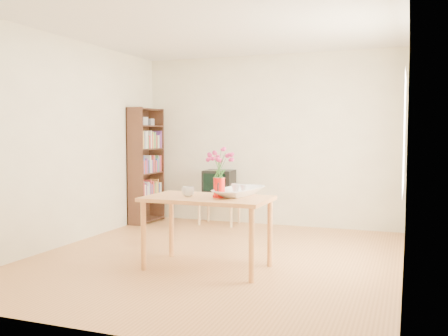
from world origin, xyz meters
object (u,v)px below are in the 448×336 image
at_px(pitcher, 219,188).
at_px(television, 219,182).
at_px(table, 207,206).
at_px(bowl, 239,173).
at_px(mug, 188,192).

height_order(pitcher, television, pitcher).
bearing_deg(table, bowl, 35.56).
xyz_separation_m(pitcher, television, (-0.91, 2.39, -0.19)).
relative_size(table, pitcher, 6.14).
height_order(pitcher, bowl, bowl).
bearing_deg(mug, television, -80.57).
bearing_deg(bowl, mug, -154.21).
xyz_separation_m(table, mug, (-0.20, -0.04, 0.14)).
height_order(table, bowl, bowl).
bearing_deg(bowl, pitcher, -129.03).
bearing_deg(bowl, television, 115.75).
distance_m(mug, television, 2.51).
relative_size(pitcher, mug, 1.63).
height_order(pitcher, mug, pitcher).
relative_size(bowl, television, 1.11).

